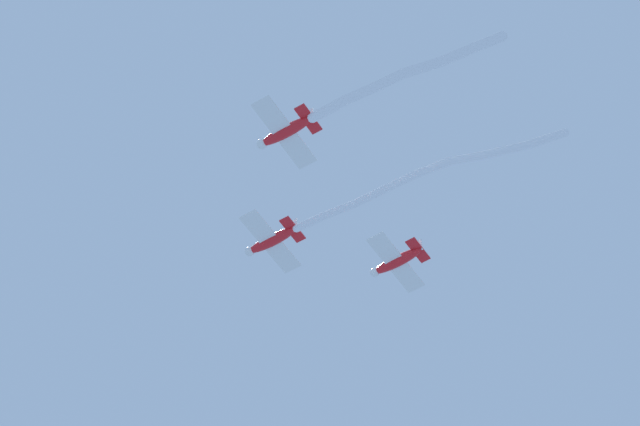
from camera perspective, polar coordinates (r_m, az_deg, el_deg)
airplane_lead at (r=91.87m, az=-2.53°, el=-1.43°), size 5.30×7.06×1.75m
smoke_trail_lead at (r=89.15m, az=5.41°, el=1.86°), size 22.49×7.25×2.18m
airplane_left_wing at (r=85.60m, az=-1.81°, el=4.20°), size 5.31×7.06×1.75m
smoke_trail_left_wing at (r=84.34m, az=4.46°, el=7.08°), size 15.39×5.42×3.60m
airplane_right_wing at (r=93.79m, az=3.95°, el=-2.50°), size 5.27×7.04×1.75m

